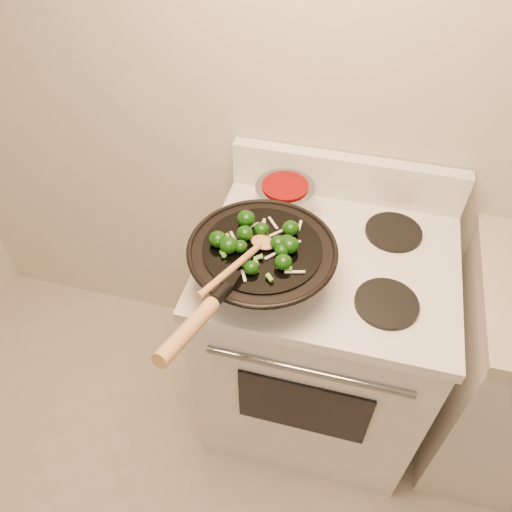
# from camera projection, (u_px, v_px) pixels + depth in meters

# --- Properties ---
(stove) EXTENTS (0.78, 0.67, 1.08)m
(stove) POSITION_uv_depth(u_px,v_px,m) (318.00, 339.00, 1.86)
(stove) COLOR white
(stove) RESTS_ON ground
(wok) EXTENTS (0.42, 0.69, 0.26)m
(wok) POSITION_uv_depth(u_px,v_px,m) (261.00, 262.00, 1.40)
(wok) COLOR black
(wok) RESTS_ON stove
(stirfry) EXTENTS (0.28, 0.27, 0.05)m
(stirfry) POSITION_uv_depth(u_px,v_px,m) (260.00, 241.00, 1.35)
(stirfry) COLOR black
(stirfry) RESTS_ON wok
(wooden_spoon) EXTENTS (0.13, 0.31, 0.09)m
(wooden_spoon) POSITION_uv_depth(u_px,v_px,m) (247.00, 256.00, 1.30)
(wooden_spoon) COLOR #B17A45
(wooden_spoon) RESTS_ON wok
(saucepan) EXTENTS (0.19, 0.29, 0.11)m
(saucepan) POSITION_uv_depth(u_px,v_px,m) (284.00, 199.00, 1.61)
(saucepan) COLOR gray
(saucepan) RESTS_ON stove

